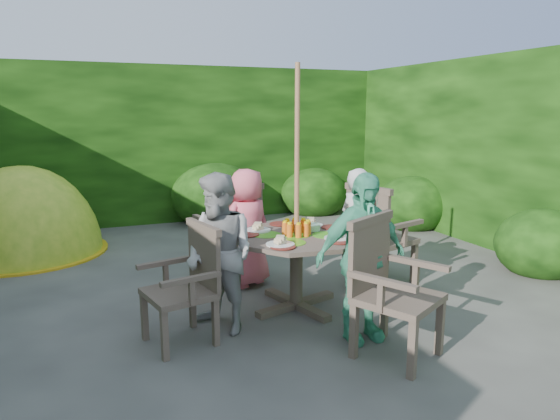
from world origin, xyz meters
name	(u,v)px	position (x,y,z in m)	size (l,w,h in m)	color
ground	(244,293)	(0.00, 0.00, 0.00)	(60.00, 60.00, 0.00)	#43413B
hedge_enclosure	(208,157)	(0.00, 1.33, 1.25)	(9.00, 9.00, 2.50)	black
patio_table	(297,246)	(0.35, -0.52, 0.58)	(1.47, 1.47, 0.83)	#46382D
parasol_pole	(297,191)	(0.34, -0.52, 1.10)	(0.04, 0.04, 2.20)	#94613B
garden_chair_right	(377,233)	(1.39, -0.23, 0.54)	(0.69, 0.74, 1.02)	#46382D
garden_chair_left	(188,283)	(-0.72, -0.82, 0.48)	(0.58, 0.63, 0.90)	#46382D
garden_chair_back	(232,230)	(0.05, 0.53, 0.53)	(0.71, 0.66, 0.99)	#46382D
garden_chair_front	(388,286)	(0.62, -1.58, 0.53)	(0.77, 0.74, 1.00)	#46382D
child_right	(358,230)	(1.11, -0.31, 0.62)	(0.45, 0.30, 1.25)	silver
child_left	(220,254)	(-0.43, -0.74, 0.66)	(0.64, 0.50, 1.32)	#A3A19E
child_back	(247,228)	(0.13, 0.25, 0.61)	(0.60, 0.39, 1.22)	#F26478
child_front	(361,258)	(0.56, -1.29, 0.67)	(0.79, 0.33, 1.34)	#4FB98D
dome_tent	(27,254)	(-2.14, 2.39, 0.00)	(2.23, 2.23, 2.26)	#8EB422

